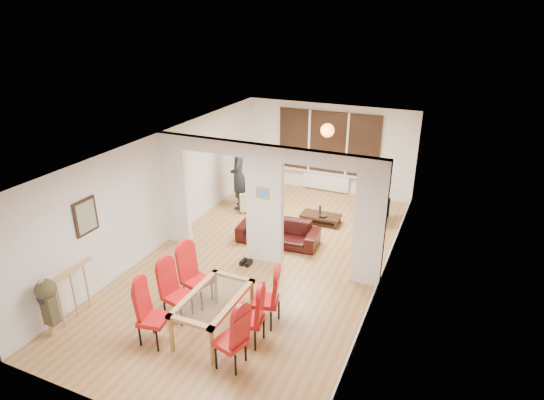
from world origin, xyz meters
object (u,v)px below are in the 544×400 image
Objects in this scene: dining_chair_lb at (177,293)px; dining_chair_rc at (266,297)px; person at (239,176)px; armchair at (253,199)px; bowl at (323,216)px; dining_table at (214,314)px; dining_chair_la at (153,315)px; dining_chair_ra at (230,338)px; bottle at (320,210)px; sofa at (278,232)px; dining_chair_rb at (250,316)px; dining_chair_lc at (197,277)px; television at (380,212)px; coffee_table at (321,219)px.

dining_chair_rc reaches higher than dining_chair_lb.
person is at bearing 107.95° from dining_chair_rc.
armchair reaches higher than bowl.
dining_chair_la reaches higher than dining_table.
dining_table is 1.45× the size of dining_chair_ra.
armchair is 2.49× the size of bottle.
dining_chair_la is at bearing -163.84° from dining_chair_ra.
dining_chair_la is at bearing -140.20° from dining_table.
bowl is (-0.28, 4.10, -0.28)m from dining_chair_rc.
bowl is (-0.21, 5.25, -0.26)m from dining_chair_ra.
person reaches higher than armchair.
dining_chair_la is 4.03m from sofa.
dining_chair_ra is 5.26m from bowl.
dining_chair_rb is at bearing -78.87° from sofa.
person is (-1.77, 1.46, 0.65)m from sofa.
dining_chair_lc is 4.34m from armchair.
dining_chair_lb reaches higher than bowl.
bowl is at bearing 106.98° from dining_chair_ra.
dining_chair_rc is at bearing -86.07° from bowl.
television is (3.72, 0.63, -0.66)m from person.
dining_chair_ra is at bearing 1.72° from armchair.
dining_chair_rb reaches higher than coffee_table.
person is at bearing 176.15° from bowl.
dining_chair_lb is at bearing -3.96° from person.
bowl is at bearing 87.62° from dining_chair_lb.
television is at bearing 80.83° from person.
sofa is 1.89× the size of coffee_table.
sofa is 1.50m from bottle.
sofa is (0.51, 3.30, -0.25)m from dining_chair_lb.
armchair is (-0.91, 4.23, -0.25)m from dining_chair_lc.
dining_chair_la is at bearing -11.93° from armchair.
dining_chair_lc is at bearing -1.19° from person.
dining_chair_ra is at bearing -42.88° from dining_table.
person is at bearing 107.50° from dining_chair_rb.
dining_chair_ra reaches higher than bowl.
dining_chair_rc is at bearing 30.65° from dining_chair_lb.
person reaches higher than dining_chair_rc.
bottle is at bearing 67.42° from armchair.
dining_chair_la is at bearing -167.88° from dining_chair_rb.
sofa is at bearing -117.41° from bowl.
sofa is at bearing 71.90° from dining_chair_la.
dining_chair_ra is 5.34m from bottle.
dining_chair_lc is (0.08, 1.20, 0.03)m from dining_chair_la.
television is (1.07, 6.04, -0.26)m from dining_chair_ra.
dining_chair_rb reaches higher than bottle.
dining_chair_lb is 0.94× the size of dining_chair_lc.
dining_chair_lc is at bearing 145.43° from dining_chair_rb.
dining_chair_lb is 4.75m from bowl.
dining_chair_lb reaches higher than bottle.
dining_chair_lc is 4.29m from bottle.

